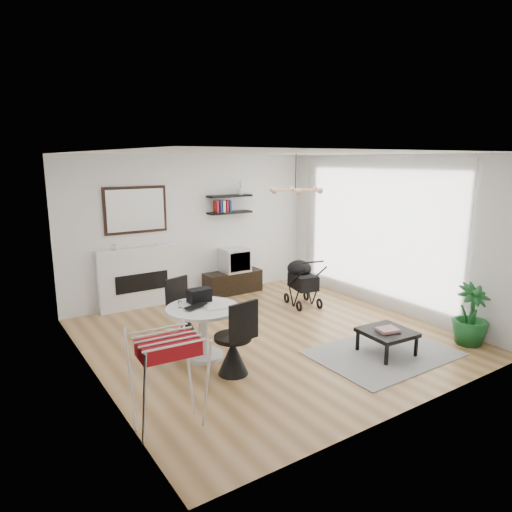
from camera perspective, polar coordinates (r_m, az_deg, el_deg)
floor at (r=6.97m, az=1.60°, el=-10.05°), size 5.00×5.00×0.00m
ceiling at (r=6.46m, az=1.74°, el=12.75°), size 5.00×5.00×0.00m
wall_back at (r=8.71m, az=-7.85°, el=3.56°), size 5.00×0.00×5.00m
wall_left at (r=5.56m, az=-19.92°, el=-1.89°), size 0.00×5.00×5.00m
wall_right at (r=8.25m, az=16.03°, el=2.73°), size 0.00×5.00×5.00m
sheer_curtain at (r=8.31m, az=14.53°, el=2.87°), size 0.04×3.60×2.60m
fireplace at (r=8.36m, az=-14.30°, el=-1.71°), size 1.50×0.17×2.16m
shelf_lower at (r=8.90m, az=-3.29°, el=5.45°), size 0.90×0.25×0.04m
shelf_upper at (r=8.87m, az=-3.31°, el=7.51°), size 0.90×0.25×0.04m
pendant_lamp at (r=7.13m, az=4.96°, el=8.23°), size 0.90×0.90×0.10m
tv_console at (r=9.10m, az=-2.92°, el=-3.28°), size 1.16×0.41×0.44m
crt_tv at (r=9.01m, az=-2.71°, el=-0.48°), size 0.53×0.46×0.46m
dining_table at (r=6.15m, az=-6.63°, el=-8.49°), size 0.97×0.97×0.71m
laptop at (r=6.02m, az=-7.18°, el=-6.40°), size 0.41×0.34×0.03m
black_bag at (r=6.27m, az=-7.11°, el=-4.90°), size 0.31×0.18×0.18m
newspaper at (r=6.06m, az=-4.98°, el=-6.32°), size 0.35×0.30×0.01m
drinking_glass at (r=6.08m, az=-9.47°, el=-5.99°), size 0.05×0.05×0.09m
chair_far at (r=6.81m, az=-8.77°, el=-8.09°), size 0.48×0.49×0.93m
chair_near at (r=5.73m, az=-2.76°, el=-11.75°), size 0.47×0.49×0.98m
drying_rack at (r=4.67m, az=-10.93°, el=-14.93°), size 0.69×0.65×0.98m
stroller at (r=8.36m, az=5.75°, el=-3.48°), size 0.60×0.80×0.91m
rug at (r=6.63m, az=15.58°, el=-11.63°), size 1.88×1.36×0.01m
coffee_table at (r=6.53m, az=16.06°, el=-9.24°), size 0.68×0.68×0.33m
magazines at (r=6.49m, az=16.13°, el=-8.85°), size 0.31×0.27×0.04m
potted_plant at (r=7.24m, az=25.27°, el=-6.66°), size 0.59×0.59×0.88m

